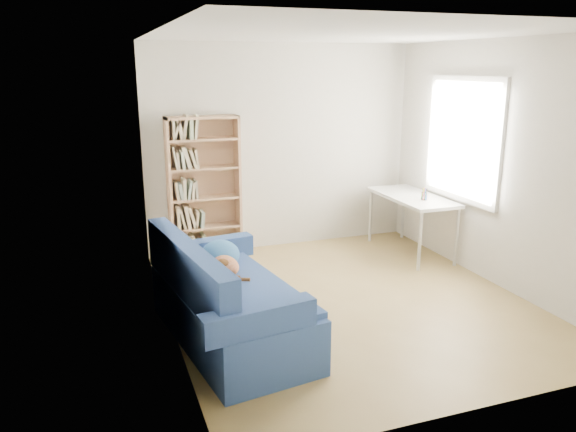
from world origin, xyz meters
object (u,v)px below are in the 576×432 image
object	(u,v)px
bookshelf	(204,194)
pen_cup	(424,195)
desk	(412,201)
sofa	(226,302)

from	to	relation	value
bookshelf	pen_cup	xyz separation A→B (m)	(2.49, -0.97, -0.00)
bookshelf	pen_cup	bearing A→B (deg)	-21.39
desk	sofa	bearing A→B (deg)	-151.30
sofa	pen_cup	xyz separation A→B (m)	(2.77, 1.27, 0.46)
sofa	desk	world-z (taller)	sofa
pen_cup	desk	bearing A→B (deg)	91.48
desk	bookshelf	bearing A→B (deg)	163.68
bookshelf	desk	bearing A→B (deg)	-16.32
sofa	bookshelf	xyz separation A→B (m)	(0.28, 2.24, 0.46)
sofa	desk	distance (m)	3.17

